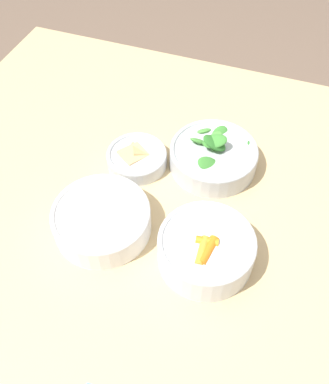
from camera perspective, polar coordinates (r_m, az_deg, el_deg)
ground_plane at (r=1.57m, az=-0.03°, el=-16.98°), size 10.00×10.00×0.00m
dining_table at (r=1.01m, az=-0.04°, el=-3.45°), size 1.20×0.98×0.73m
bowl_carrots at (r=0.80m, az=5.56°, el=-7.51°), size 0.18×0.18×0.07m
bowl_greens at (r=0.96m, az=6.52°, el=4.85°), size 0.19×0.19×0.09m
bowl_beans_hotdog at (r=0.85m, az=-8.35°, el=-3.71°), size 0.19×0.19×0.06m
bowl_cookies at (r=0.96m, az=-3.70°, el=4.61°), size 0.14×0.14×0.04m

